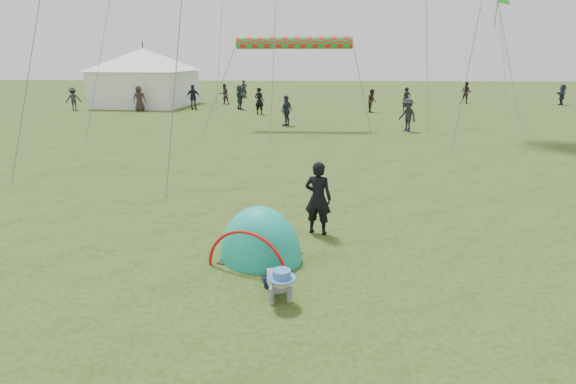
# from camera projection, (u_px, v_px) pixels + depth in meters

# --- Properties ---
(ground) EXTENTS (140.00, 140.00, 0.00)m
(ground) POSITION_uv_depth(u_px,v_px,m) (281.00, 310.00, 6.77)
(ground) COLOR #25470E
(crawling_toddler) EXTENTS (0.76, 0.92, 0.60)m
(crawling_toddler) POSITION_uv_depth(u_px,v_px,m) (278.00, 281.00, 7.01)
(crawling_toddler) COLOR black
(crawling_toddler) RESTS_ON ground
(popup_tent) EXTENTS (1.93, 1.75, 2.06)m
(popup_tent) POSITION_uv_depth(u_px,v_px,m) (261.00, 259.00, 8.48)
(popup_tent) COLOR teal
(popup_tent) RESTS_ON ground
(standing_adult) EXTENTS (0.66, 0.52, 1.59)m
(standing_adult) POSITION_uv_depth(u_px,v_px,m) (318.00, 198.00, 9.49)
(standing_adult) COLOR black
(standing_adult) RESTS_ON ground
(event_marquee) EXTENTS (7.32, 7.32, 4.67)m
(event_marquee) POSITION_uv_depth(u_px,v_px,m) (145.00, 75.00, 34.84)
(event_marquee) COLOR white
(event_marquee) RESTS_ON ground
(crowd_person_0) EXTENTS (0.74, 0.60, 1.76)m
(crowd_person_0) POSITION_uv_depth(u_px,v_px,m) (259.00, 101.00, 29.88)
(crowd_person_0) COLOR black
(crowd_person_0) RESTS_ON ground
(crowd_person_1) EXTENTS (1.05, 0.96, 1.76)m
(crowd_person_1) POSITION_uv_depth(u_px,v_px,m) (466.00, 93.00, 36.99)
(crowd_person_1) COLOR #2A241D
(crowd_person_1) RESTS_ON ground
(crowd_person_2) EXTENTS (0.98, 1.02, 1.71)m
(crowd_person_2) POSITION_uv_depth(u_px,v_px,m) (101.00, 94.00, 36.35)
(crowd_person_2) COLOR black
(crowd_person_2) RESTS_ON ground
(crowd_person_3) EXTENTS (1.20, 1.08, 1.61)m
(crowd_person_3) POSITION_uv_depth(u_px,v_px,m) (73.00, 99.00, 32.12)
(crowd_person_3) COLOR #272931
(crowd_person_3) RESTS_ON ground
(crowd_person_4) EXTENTS (0.87, 0.59, 1.72)m
(crowd_person_4) POSITION_uv_depth(u_px,v_px,m) (150.00, 94.00, 36.18)
(crowd_person_4) COLOR black
(crowd_person_4) RESTS_ON ground
(crowd_person_5) EXTENTS (0.68, 1.55, 1.62)m
(crowd_person_5) POSITION_uv_depth(u_px,v_px,m) (562.00, 95.00, 35.63)
(crowd_person_5) COLOR #212B3B
(crowd_person_5) RESTS_ON ground
(crowd_person_6) EXTENTS (0.67, 0.52, 1.64)m
(crowd_person_6) POSITION_uv_depth(u_px,v_px,m) (244.00, 89.00, 41.88)
(crowd_person_6) COLOR black
(crowd_person_6) RESTS_ON ground
(crowd_person_7) EXTENTS (1.00, 0.97, 1.63)m
(crowd_person_7) POSITION_uv_depth(u_px,v_px,m) (224.00, 94.00, 36.41)
(crowd_person_7) COLOR #3D332B
(crowd_person_7) RESTS_ON ground
(crowd_person_8) EXTENTS (1.06, 0.47, 1.78)m
(crowd_person_8) POSITION_uv_depth(u_px,v_px,m) (193.00, 97.00, 32.60)
(crowd_person_8) COLOR black
(crowd_person_8) RESTS_ON ground
(crowd_person_9) EXTENTS (1.12, 1.23, 1.66)m
(crowd_person_9) POSITION_uv_depth(u_px,v_px,m) (408.00, 115.00, 22.91)
(crowd_person_9) COLOR black
(crowd_person_9) RESTS_ON ground
(crowd_person_10) EXTENTS (0.98, 0.77, 1.76)m
(crowd_person_10) POSITION_uv_depth(u_px,v_px,m) (139.00, 99.00, 31.52)
(crowd_person_10) COLOR #2E231E
(crowd_person_10) RESTS_ON ground
(crowd_person_11) EXTENTS (1.30, 1.65, 1.75)m
(crowd_person_11) POSITION_uv_depth(u_px,v_px,m) (240.00, 97.00, 32.67)
(crowd_person_11) COLOR #24323A
(crowd_person_11) RESTS_ON ground
(crowd_person_12) EXTENTS (0.69, 0.54, 1.66)m
(crowd_person_12) POSITION_uv_depth(u_px,v_px,m) (407.00, 99.00, 31.56)
(crowd_person_12) COLOR black
(crowd_person_12) RESTS_ON ground
(crowd_person_13) EXTENTS (0.61, 0.77, 1.58)m
(crowd_person_13) POSITION_uv_depth(u_px,v_px,m) (372.00, 101.00, 30.95)
(crowd_person_13) COLOR #2E241E
(crowd_person_13) RESTS_ON ground
(crowd_person_14) EXTENTS (0.83, 1.06, 1.68)m
(crowd_person_14) POSITION_uv_depth(u_px,v_px,m) (287.00, 111.00, 24.70)
(crowd_person_14) COLOR #242C43
(crowd_person_14) RESTS_ON ground
(rainbow_tube_kite) EXTENTS (5.92, 0.64, 0.64)m
(rainbow_tube_kite) POSITION_uv_depth(u_px,v_px,m) (294.00, 42.00, 22.94)
(rainbow_tube_kite) COLOR red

